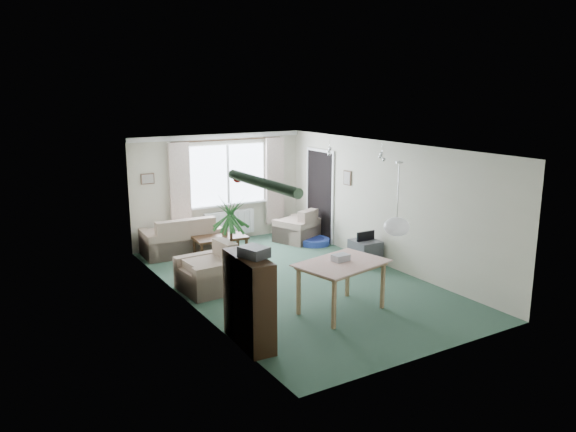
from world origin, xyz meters
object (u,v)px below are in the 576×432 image
armchair_corner (297,225)px  houseplant (231,242)px  armchair_left (208,267)px  dining_table (341,288)px  bookshelf (249,301)px  pet_bed (314,241)px  coffee_table (221,248)px  tv_cube (365,252)px  sofa (181,235)px

armchair_corner → houseplant: bearing=15.5°
armchair_left → dining_table: 2.35m
bookshelf → dining_table: bookshelf is taller
houseplant → pet_bed: size_ratio=2.38×
dining_table → pet_bed: dining_table is taller
coffee_table → tv_cube: size_ratio=1.96×
dining_table → pet_bed: (1.76, 3.38, -0.32)m
armchair_left → tv_cube: armchair_left is taller
bookshelf → houseplant: (0.77, 2.15, 0.18)m
armchair_left → houseplant: bearing=82.6°
sofa → bookshelf: bearing=83.6°
armchair_left → houseplant: houseplant is taller
sofa → coffee_table: sofa is taller
sofa → coffee_table: (0.53, -0.76, -0.16)m
houseplant → tv_cube: (2.77, -0.20, -0.56)m
armchair_corner → tv_cube: 2.16m
coffee_table → bookshelf: 3.97m
armchair_corner → houseplant: (-2.54, -1.94, 0.42)m
armchair_left → tv_cube: size_ratio=1.73×
sofa → pet_bed: size_ratio=2.36×
pet_bed → armchair_corner: bearing=112.0°
armchair_corner → pet_bed: size_ratio=1.24×
armchair_corner → coffee_table: armchair_corner is taller
armchair_corner → armchair_left: size_ratio=0.91×
coffee_table → tv_cube: (2.27, -1.79, 0.01)m
sofa → tv_cube: bearing=140.7°
pet_bed → bookshelf: bearing=-133.6°
armchair_left → bookshelf: 2.21m
dining_table → coffee_table: bearing=97.4°
coffee_table → bookshelf: bearing=-108.8°
armchair_left → bookshelf: bearing=-12.6°
sofa → armchair_corner: 2.61m
tv_cube → armchair_left: bearing=176.4°
dining_table → armchair_corner: bearing=67.4°
coffee_table → houseplant: size_ratio=0.65×
dining_table → bookshelf: bearing=-170.9°
dining_table → tv_cube: 2.47m
dining_table → pet_bed: bearing=62.5°
bookshelf → dining_table: size_ratio=1.00×
bookshelf → pet_bed: size_ratio=1.83×
armchair_left → houseplant: (0.43, -0.03, 0.39)m
sofa → pet_bed: bearing=166.0°
coffee_table → pet_bed: size_ratio=1.54×
bookshelf → houseplant: size_ratio=0.77×
armchair_corner → armchair_left: (-2.98, -1.91, 0.04)m
armchair_corner → bookshelf: 5.27m
tv_cube → pet_bed: 1.72m
coffee_table → tv_cube: bearing=-38.2°
coffee_table → pet_bed: bearing=-2.0°
tv_cube → armchair_corner: bearing=96.4°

